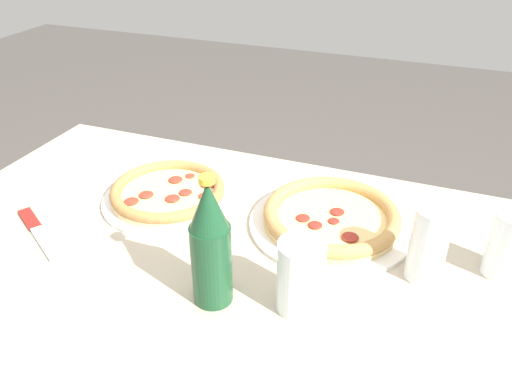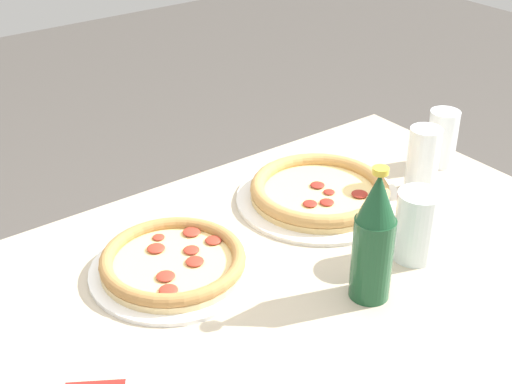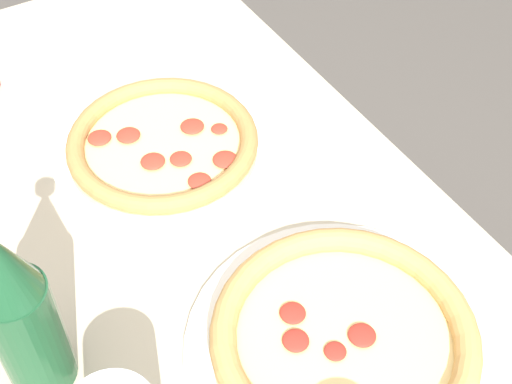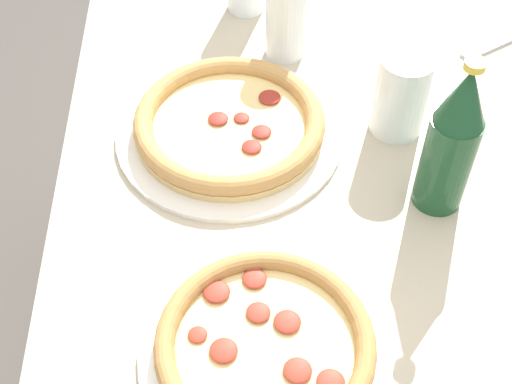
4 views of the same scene
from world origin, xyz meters
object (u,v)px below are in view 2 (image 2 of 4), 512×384
pizza_margherita (320,192)px  pizza_salami (173,263)px  glass_cola (416,228)px  glass_red_wine (442,141)px  beer_bottle (374,238)px  glass_orange_juice (422,163)px

pizza_margherita → pizza_salami: bearing=5.2°
glass_cola → pizza_margherita: bearing=-88.6°
glass_red_wine → pizza_salami: bearing=-0.2°
glass_red_wine → beer_bottle: beer_bottle is taller
pizza_salami → glass_orange_juice: 0.56m
glass_orange_juice → glass_cola: glass_orange_juice is taller
pizza_margherita → glass_orange_juice: glass_orange_juice is taller
beer_bottle → pizza_salami: bearing=-47.5°
glass_orange_juice → glass_red_wine: 0.14m
pizza_margherita → glass_cola: glass_cola is taller
beer_bottle → glass_orange_juice: bearing=-150.5°
beer_bottle → glass_red_wine: bearing=-151.9°
glass_orange_juice → glass_cola: 0.24m
glass_red_wine → glass_orange_juice: bearing=24.5°
pizza_margherita → beer_bottle: 0.32m
glass_cola → beer_bottle: size_ratio=0.54×
pizza_margherita → pizza_salami: size_ratio=1.15×
pizza_margherita → glass_red_wine: size_ratio=2.68×
pizza_salami → beer_bottle: 0.35m
pizza_margherita → beer_bottle: size_ratio=1.41×
pizza_salami → beer_bottle: (-0.23, 0.25, 0.09)m
glass_red_wine → glass_cola: bearing=33.9°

